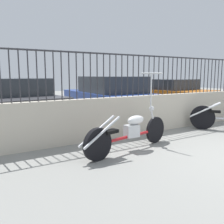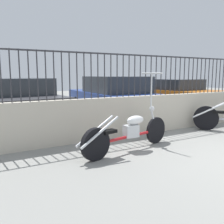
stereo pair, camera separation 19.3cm
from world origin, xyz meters
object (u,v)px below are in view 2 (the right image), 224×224
car_dark_grey (14,102)px  car_blue (114,97)px  motorcycle_red (126,132)px  car_orange (171,94)px

car_dark_grey → car_blue: 3.29m
motorcycle_red → car_dark_grey: 3.79m
car_dark_grey → car_orange: 6.37m
motorcycle_red → car_orange: size_ratio=0.54×
motorcycle_red → car_dark_grey: (-1.44, 3.49, 0.32)m
motorcycle_red → car_blue: 4.05m
car_orange → motorcycle_red: bearing=124.2°
car_dark_grey → car_blue: bearing=-93.6°
car_dark_grey → car_orange: (6.34, 0.57, -0.04)m
car_dark_grey → car_orange: car_dark_grey is taller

